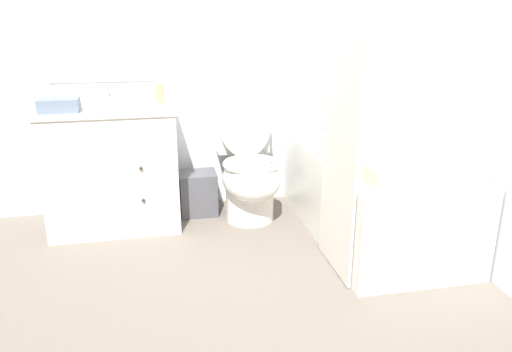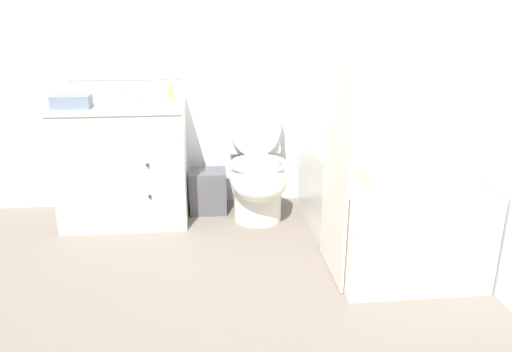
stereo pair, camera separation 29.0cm
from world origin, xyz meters
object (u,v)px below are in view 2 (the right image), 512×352
object	(u,v)px
tissue_box	(134,95)
soap_dispenser	(170,91)
toilet	(257,171)
sink_faucet	(123,93)
bathtub	(377,198)
bath_towel_folded	(396,181)
hand_towel_folded	(72,102)
vanity_cabinet	(125,161)
wastebasket	(208,191)

from	to	relation	value
tissue_box	soap_dispenser	world-z (taller)	soap_dispenser
toilet	sink_faucet	bearing A→B (deg)	163.33
bathtub	bath_towel_folded	xyz separation A→B (m)	(-0.12, -0.57, 0.32)
toilet	bath_towel_folded	xyz separation A→B (m)	(0.61, -0.96, 0.24)
sink_faucet	hand_towel_folded	world-z (taller)	sink_faucet
sink_faucet	bathtub	world-z (taller)	sink_faucet
sink_faucet	vanity_cabinet	bearing A→B (deg)	-90.00
vanity_cabinet	bath_towel_folded	distance (m)	1.86
bathtub	bath_towel_folded	world-z (taller)	bath_towel_folded
tissue_box	hand_towel_folded	size ratio (longest dim) A/B	0.57
soap_dispenser	bath_towel_folded	size ratio (longest dim) A/B	0.47
bathtub	tissue_box	bearing A→B (deg)	160.20
toilet	tissue_box	xyz separation A→B (m)	(-0.82, 0.17, 0.52)
sink_faucet	hand_towel_folded	bearing A→B (deg)	-129.21
tissue_box	soap_dispenser	bearing A→B (deg)	-8.37
bathtub	tissue_box	world-z (taller)	tissue_box
sink_faucet	soap_dispenser	world-z (taller)	soap_dispenser
bathtub	wastebasket	xyz separation A→B (m)	(-1.08, 0.54, -0.12)
vanity_cabinet	wastebasket	world-z (taller)	vanity_cabinet
toilet	tissue_box	size ratio (longest dim) A/B	6.64
sink_faucet	tissue_box	bearing A→B (deg)	-49.15
soap_dispenser	bath_towel_folded	xyz separation A→B (m)	(1.19, -1.09, -0.30)
wastebasket	tissue_box	bearing A→B (deg)	178.11
soap_dispenser	bath_towel_folded	bearing A→B (deg)	-42.59
toilet	bath_towel_folded	world-z (taller)	toilet
soap_dispenser	bathtub	bearing A→B (deg)	-21.79
soap_dispenser	hand_towel_folded	bearing A→B (deg)	-162.58
bathtub	hand_towel_folded	xyz separation A→B (m)	(-1.92, 0.33, 0.60)
tissue_box	hand_towel_folded	bearing A→B (deg)	-147.88
sink_faucet	bath_towel_folded	distance (m)	1.98
vanity_cabinet	soap_dispenser	size ratio (longest dim) A/B	5.59
bathtub	wastebasket	bearing A→B (deg)	153.24
toilet	soap_dispenser	xyz separation A→B (m)	(-0.58, 0.13, 0.54)
tissue_box	soap_dispenser	size ratio (longest dim) A/B	0.87
toilet	bathtub	bearing A→B (deg)	-28.06
hand_towel_folded	bath_towel_folded	distance (m)	2.03
toilet	soap_dispenser	distance (m)	0.80
hand_towel_folded	toilet	bearing A→B (deg)	2.81
sink_faucet	toilet	size ratio (longest dim) A/B	0.16
vanity_cabinet	tissue_box	size ratio (longest dim) A/B	6.39
sink_faucet	bathtub	xyz separation A→B (m)	(1.65, -0.66, -0.59)
toilet	hand_towel_folded	xyz separation A→B (m)	(-1.18, -0.06, 0.52)
bathtub	wastebasket	world-z (taller)	bathtub
soap_dispenser	wastebasket	bearing A→B (deg)	5.05
vanity_cabinet	toilet	bearing A→B (deg)	-5.52
bathtub	soap_dispenser	xyz separation A→B (m)	(-1.31, 0.52, 0.62)
bath_towel_folded	bathtub	bearing A→B (deg)	77.94
bathtub	hand_towel_folded	world-z (taller)	hand_towel_folded
toilet	wastebasket	size ratio (longest dim) A/B	2.87
vanity_cabinet	soap_dispenser	distance (m)	0.58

